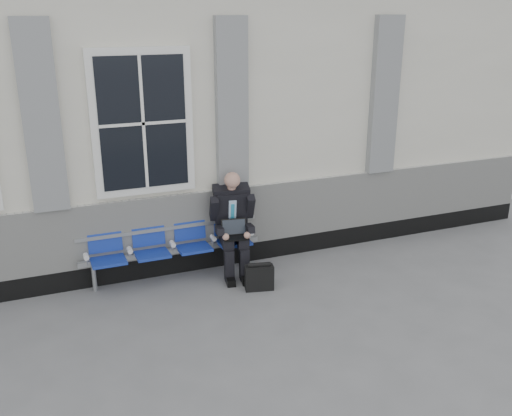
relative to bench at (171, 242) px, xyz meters
name	(u,v)px	position (x,y,z in m)	size (l,w,h in m)	color
ground	(149,331)	(-0.62, -1.32, -0.55)	(70.00, 70.00, 0.00)	slate
station_building	(96,104)	(-0.64, 2.15, 1.67)	(14.40, 4.40, 4.49)	silver
bench	(171,242)	(0.00, 0.00, 0.00)	(2.60, 0.47, 0.91)	#9EA0A3
businessman	(233,220)	(0.88, -0.14, 0.26)	(0.67, 0.90, 1.53)	black
briefcase	(259,277)	(1.02, -0.82, -0.37)	(0.42, 0.25, 0.40)	black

